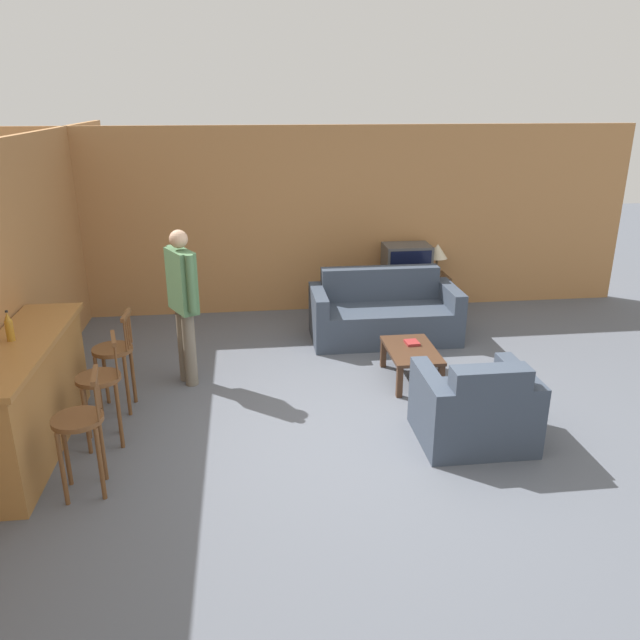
# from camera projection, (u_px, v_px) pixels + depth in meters

# --- Properties ---
(ground_plane) EXTENTS (24.00, 24.00, 0.00)m
(ground_plane) POSITION_uv_depth(u_px,v_px,m) (348.00, 435.00, 5.79)
(ground_plane) COLOR #565B66
(wall_back) EXTENTS (9.40, 0.08, 2.60)m
(wall_back) POSITION_uv_depth(u_px,v_px,m) (307.00, 221.00, 8.79)
(wall_back) COLOR #B27A47
(wall_back) RESTS_ON ground_plane
(wall_left) EXTENTS (0.08, 8.69, 2.60)m
(wall_left) POSITION_uv_depth(u_px,v_px,m) (21.00, 272.00, 6.25)
(wall_left) COLOR #B27A47
(wall_left) RESTS_ON ground_plane
(bar_counter) EXTENTS (0.55, 2.11, 1.02)m
(bar_counter) POSITION_uv_depth(u_px,v_px,m) (29.00, 397.00, 5.39)
(bar_counter) COLOR #A87038
(bar_counter) RESTS_ON ground_plane
(bar_chair_near) EXTENTS (0.44, 0.44, 1.01)m
(bar_chair_near) POSITION_uv_depth(u_px,v_px,m) (81.00, 429.00, 4.78)
(bar_chair_near) COLOR brown
(bar_chair_near) RESTS_ON ground_plane
(bar_chair_mid) EXTENTS (0.47, 0.47, 1.01)m
(bar_chair_mid) POSITION_uv_depth(u_px,v_px,m) (101.00, 386.00, 5.48)
(bar_chair_mid) COLOR brown
(bar_chair_mid) RESTS_ON ground_plane
(bar_chair_far) EXTENTS (0.40, 0.40, 1.01)m
(bar_chair_far) POSITION_uv_depth(u_px,v_px,m) (115.00, 357.00, 6.08)
(bar_chair_far) COLOR brown
(bar_chair_far) RESTS_ON ground_plane
(couch_far) EXTENTS (1.86, 0.88, 0.87)m
(couch_far) POSITION_uv_depth(u_px,v_px,m) (384.00, 315.00, 8.01)
(couch_far) COLOR #384251
(couch_far) RESTS_ON ground_plane
(armchair_near) EXTENTS (0.98, 0.84, 0.85)m
(armchair_near) POSITION_uv_depth(u_px,v_px,m) (475.00, 410.00, 5.59)
(armchair_near) COLOR #384251
(armchair_near) RESTS_ON ground_plane
(coffee_table) EXTENTS (0.52, 0.86, 0.37)m
(coffee_table) POSITION_uv_depth(u_px,v_px,m) (411.00, 354.00, 6.80)
(coffee_table) COLOR #472D1E
(coffee_table) RESTS_ON ground_plane
(tv_unit) EXTENTS (1.21, 0.46, 0.55)m
(tv_unit) POSITION_uv_depth(u_px,v_px,m) (405.00, 294.00, 8.96)
(tv_unit) COLOR #513823
(tv_unit) RESTS_ON ground_plane
(tv) EXTENTS (0.65, 0.47, 0.45)m
(tv) POSITION_uv_depth(u_px,v_px,m) (407.00, 260.00, 8.78)
(tv) COLOR #4C4C4C
(tv) RESTS_ON tv_unit
(bottle) EXTENTS (0.07, 0.07, 0.27)m
(bottle) POSITION_uv_depth(u_px,v_px,m) (9.00, 327.00, 5.22)
(bottle) COLOR #B27A23
(bottle) RESTS_ON bar_counter
(book_on_table) EXTENTS (0.15, 0.18, 0.03)m
(book_on_table) POSITION_uv_depth(u_px,v_px,m) (412.00, 343.00, 6.91)
(book_on_table) COLOR maroon
(book_on_table) RESTS_ON coffee_table
(table_lamp) EXTENTS (0.28, 0.28, 0.45)m
(table_lamp) POSITION_uv_depth(u_px,v_px,m) (437.00, 252.00, 8.80)
(table_lamp) COLOR brown
(table_lamp) RESTS_ON tv_unit
(person_by_window) EXTENTS (0.36, 0.52, 1.69)m
(person_by_window) POSITION_uv_depth(u_px,v_px,m) (183.00, 299.00, 6.54)
(person_by_window) COLOR #756B5B
(person_by_window) RESTS_ON ground_plane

